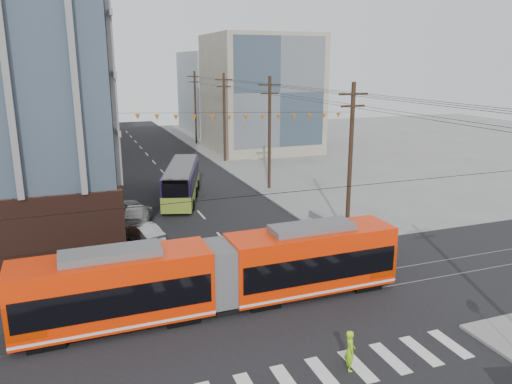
% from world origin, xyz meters
% --- Properties ---
extents(ground, '(160.00, 160.00, 0.00)m').
position_xyz_m(ground, '(0.00, 0.00, 0.00)').
color(ground, slate).
extents(bg_bldg_nw_near, '(18.00, 16.00, 18.00)m').
position_xyz_m(bg_bldg_nw_near, '(-17.00, 52.00, 9.00)').
color(bg_bldg_nw_near, '#8C99A5').
rests_on(bg_bldg_nw_near, ground).
extents(bg_bldg_ne_near, '(14.00, 14.00, 16.00)m').
position_xyz_m(bg_bldg_ne_near, '(16.00, 48.00, 8.00)').
color(bg_bldg_ne_near, gray).
rests_on(bg_bldg_ne_near, ground).
extents(bg_bldg_nw_far, '(16.00, 18.00, 20.00)m').
position_xyz_m(bg_bldg_nw_far, '(-14.00, 72.00, 10.00)').
color(bg_bldg_nw_far, gray).
rests_on(bg_bldg_nw_far, ground).
extents(bg_bldg_ne_far, '(16.00, 16.00, 14.00)m').
position_xyz_m(bg_bldg_ne_far, '(18.00, 68.00, 7.00)').
color(bg_bldg_ne_far, '#8C99A5').
rests_on(bg_bldg_ne_far, ground).
extents(utility_pole_far, '(0.30, 0.30, 11.00)m').
position_xyz_m(utility_pole_far, '(8.50, 56.00, 5.50)').
color(utility_pole_far, black).
rests_on(utility_pole_far, ground).
extents(streetcar, '(19.58, 2.95, 3.77)m').
position_xyz_m(streetcar, '(-3.14, 3.89, 1.88)').
color(streetcar, red).
rests_on(streetcar, ground).
extents(city_bus, '(5.82, 11.73, 3.26)m').
position_xyz_m(city_bus, '(-0.36, 25.56, 1.63)').
color(city_bus, '#1C0E37').
rests_on(city_bus, ground).
extents(parked_car_silver, '(2.74, 4.30, 1.34)m').
position_xyz_m(parked_car_silver, '(-5.44, 15.27, 0.67)').
color(parked_car_silver, '#A3A3A3').
rests_on(parked_car_silver, ground).
extents(parked_car_white, '(3.42, 5.56, 1.50)m').
position_xyz_m(parked_car_white, '(-5.33, 19.56, 0.75)').
color(parked_car_white, '#BCBCBC').
rests_on(parked_car_white, ground).
extents(parked_car_grey, '(3.72, 5.44, 1.38)m').
position_xyz_m(parked_car_grey, '(-5.74, 21.64, 0.69)').
color(parked_car_grey, '#484E53').
rests_on(parked_car_grey, ground).
extents(pedestrian, '(0.60, 0.74, 1.76)m').
position_xyz_m(pedestrian, '(0.35, -3.06, 0.88)').
color(pedestrian, '#90DF1A').
rests_on(pedestrian, ground).
extents(jersey_barrier, '(1.05, 3.71, 0.73)m').
position_xyz_m(jersey_barrier, '(8.30, 14.12, 0.37)').
color(jersey_barrier, gray).
rests_on(jersey_barrier, ground).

